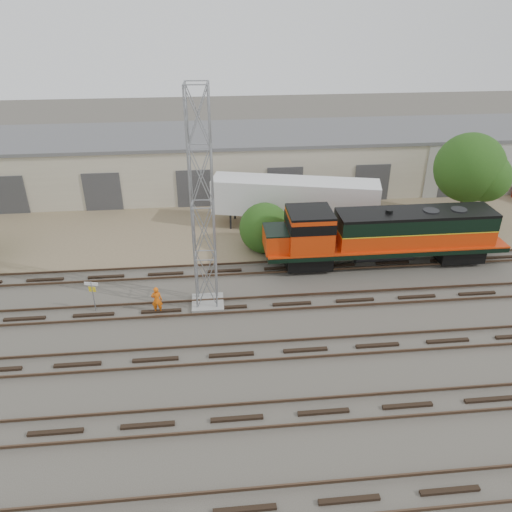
{
  "coord_description": "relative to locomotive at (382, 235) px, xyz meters",
  "views": [
    {
      "loc": [
        -4.77,
        -23.94,
        17.29
      ],
      "look_at": [
        -1.99,
        4.0,
        2.2
      ],
      "focal_mm": 35.0,
      "sensor_mm": 36.0,
      "label": 1
    }
  ],
  "objects": [
    {
      "name": "semi_trailer",
      "position": [
        -4.65,
        6.7,
        0.22
      ],
      "size": [
        13.39,
        5.64,
        4.04
      ],
      "rotation": [
        0.0,
        0.0,
        -0.24
      ],
      "color": "silver",
      "rests_on": "ground"
    },
    {
      "name": "warehouse",
      "position": [
        -6.89,
        16.98,
        0.33
      ],
      "size": [
        58.4,
        10.4,
        5.3
      ],
      "color": "beige",
      "rests_on": "ground"
    },
    {
      "name": "signal_tower",
      "position": [
        -12.12,
        -3.92,
        4.1
      ],
      "size": [
        1.95,
        1.95,
        13.17
      ],
      "rotation": [
        0.0,
        0.0,
        -0.06
      ],
      "color": "gray",
      "rests_on": "ground"
    },
    {
      "name": "locomotive",
      "position": [
        0.0,
        0.0,
        0.0
      ],
      "size": [
        16.82,
        2.95,
        4.04
      ],
      "color": "black",
      "rests_on": "tracks"
    },
    {
      "name": "sign_post",
      "position": [
        -18.9,
        -3.98,
        -0.88
      ],
      "size": [
        0.83,
        0.22,
        2.06
      ],
      "color": "gray",
      "rests_on": "ground"
    },
    {
      "name": "tree_east",
      "position": [
        9.33,
        6.33,
        2.21
      ],
      "size": [
        5.79,
        5.51,
        7.44
      ],
      "color": "#382619",
      "rests_on": "ground"
    },
    {
      "name": "worker",
      "position": [
        -15.13,
        -4.51,
        -1.44
      ],
      "size": [
        0.65,
        0.43,
        1.77
      ],
      "primitive_type": "imported",
      "rotation": [
        0.0,
        0.0,
        3.16
      ],
      "color": "#E65D0C",
      "rests_on": "ground"
    },
    {
      "name": "ground",
      "position": [
        -6.94,
        -6.0,
        -2.33
      ],
      "size": [
        140.0,
        140.0,
        0.0
      ],
      "primitive_type": "plane",
      "color": "#47423A",
      "rests_on": "ground"
    },
    {
      "name": "dirt_strip",
      "position": [
        -6.94,
        9.0,
        -2.32
      ],
      "size": [
        80.0,
        16.0,
        0.02
      ],
      "primitive_type": "cube",
      "color": "#726047",
      "rests_on": "ground"
    },
    {
      "name": "tracks",
      "position": [
        -6.94,
        -9.0,
        -2.25
      ],
      "size": [
        80.0,
        20.4,
        0.28
      ],
      "color": "black",
      "rests_on": "ground"
    },
    {
      "name": "tree_mid",
      "position": [
        -7.56,
        3.13,
        -0.76
      ],
      "size": [
        3.97,
        3.78,
        3.78
      ],
      "color": "#382619",
      "rests_on": "ground"
    }
  ]
}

